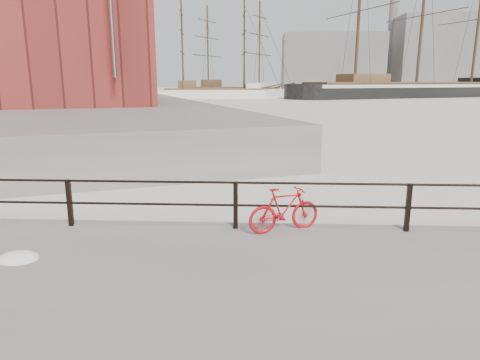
% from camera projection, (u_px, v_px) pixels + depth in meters
% --- Properties ---
extents(ground, '(400.00, 400.00, 0.00)m').
position_uv_depth(ground, '(402.00, 244.00, 8.98)').
color(ground, white).
rests_on(ground, ground).
extents(far_quay, '(78.44, 148.07, 1.80)m').
position_uv_depth(far_quay, '(66.00, 94.00, 80.73)').
color(far_quay, gray).
rests_on(far_quay, ground).
extents(guardrail, '(28.00, 0.10, 1.00)m').
position_uv_depth(guardrail, '(408.00, 208.00, 8.64)').
color(guardrail, black).
rests_on(guardrail, promenade).
extents(bicycle, '(1.50, 0.81, 0.93)m').
position_uv_depth(bicycle, '(284.00, 210.00, 8.63)').
color(bicycle, '#BA0C15').
rests_on(bicycle, promenade).
extents(barque_black, '(68.54, 46.07, 36.66)m').
position_uv_depth(barque_black, '(415.00, 97.00, 87.07)').
color(barque_black, black).
rests_on(barque_black, ground).
extents(schooner_mid, '(29.31, 21.82, 19.60)m').
position_uv_depth(schooner_mid, '(233.00, 96.00, 91.23)').
color(schooner_mid, silver).
rests_on(schooner_mid, ground).
extents(schooner_left, '(27.10, 14.67, 19.54)m').
position_uv_depth(schooner_left, '(214.00, 98.00, 83.58)').
color(schooner_left, white).
rests_on(schooner_left, ground).
extents(workboat_near, '(11.40, 9.16, 7.00)m').
position_uv_depth(workboat_near, '(41.00, 119.00, 38.12)').
color(workboat_near, black).
rests_on(workboat_near, ground).
extents(workboat_far, '(11.86, 6.39, 7.00)m').
position_uv_depth(workboat_far, '(60.00, 108.00, 53.96)').
color(workboat_far, black).
rests_on(workboat_far, ground).
extents(apartment_cream, '(24.16, 21.40, 21.20)m').
position_uv_depth(apartment_cream, '(43.00, 22.00, 68.27)').
color(apartment_cream, beige).
rests_on(apartment_cream, far_quay).
extents(apartment_grey, '(26.02, 22.15, 23.20)m').
position_uv_depth(apartment_grey, '(52.00, 30.00, 88.28)').
color(apartment_grey, '#A0A09B').
rests_on(apartment_grey, far_quay).
extents(apartment_brick, '(27.87, 22.90, 21.20)m').
position_uv_depth(apartment_brick, '(60.00, 44.00, 109.66)').
color(apartment_brick, maroon).
rests_on(apartment_brick, far_quay).
extents(industrial_west, '(32.00, 18.00, 18.00)m').
position_uv_depth(industrial_west, '(331.00, 63.00, 142.14)').
color(industrial_west, gray).
rests_on(industrial_west, ground).
extents(industrial_mid, '(26.00, 20.00, 24.00)m').
position_uv_depth(industrial_mid, '(433.00, 54.00, 144.64)').
color(industrial_mid, gray).
rests_on(industrial_mid, ground).
extents(smokestack, '(2.80, 2.80, 44.00)m').
position_uv_depth(smokestack, '(392.00, 25.00, 147.85)').
color(smokestack, gray).
rests_on(smokestack, ground).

